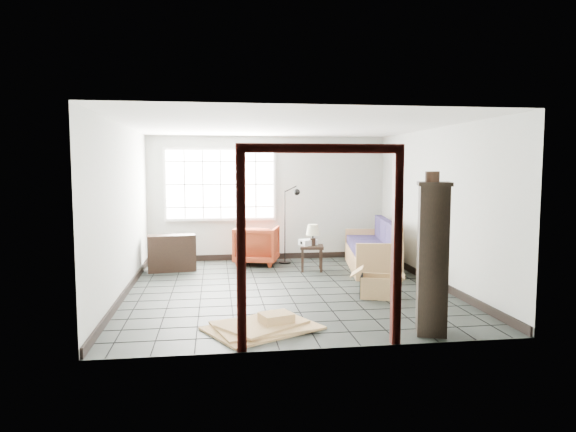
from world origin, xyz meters
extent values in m
plane|color=black|center=(0.00, 0.00, 0.00)|extent=(5.50, 5.50, 0.00)
cube|color=#AAAFA8|center=(0.00, 2.75, 1.30)|extent=(5.00, 0.02, 2.60)
cube|color=#AAAFA8|center=(0.00, -2.75, 1.30)|extent=(5.00, 0.02, 2.60)
cube|color=#AAAFA8|center=(-2.50, 0.00, 1.30)|extent=(0.02, 5.50, 2.60)
cube|color=#AAAFA8|center=(2.50, 0.00, 1.30)|extent=(0.02, 5.50, 2.60)
cube|color=white|center=(0.00, 0.00, 2.60)|extent=(5.00, 5.50, 0.02)
cube|color=black|center=(0.00, 2.73, 0.06)|extent=(4.95, 0.03, 0.12)
cube|color=black|center=(-2.48, 0.00, 0.06)|extent=(0.03, 5.45, 0.12)
cube|color=black|center=(2.48, 0.00, 0.06)|extent=(0.03, 5.45, 0.12)
cube|color=silver|center=(-1.00, 2.71, 1.60)|extent=(2.32, 0.06, 1.52)
cube|color=white|center=(-1.00, 2.67, 1.60)|extent=(2.20, 0.02, 1.40)
cube|color=#3E120E|center=(-0.85, -2.70, 1.05)|extent=(0.10, 0.08, 2.10)
cube|color=#3E120E|center=(0.85, -2.70, 1.05)|extent=(0.10, 0.08, 2.10)
cube|color=#3E120E|center=(0.00, -2.70, 2.15)|extent=(1.80, 0.08, 0.10)
cube|color=#A38649|center=(1.85, 1.39, 0.18)|extent=(1.14, 2.14, 0.37)
cube|color=#A38649|center=(1.67, 0.36, 0.33)|extent=(0.81, 0.19, 0.65)
cube|color=#A38649|center=(2.02, 2.42, 0.33)|extent=(0.81, 0.19, 0.65)
cube|color=#A38649|center=(2.21, 1.33, 0.56)|extent=(0.42, 2.02, 0.71)
cube|color=#1E173B|center=(1.71, 0.73, 0.45)|extent=(0.83, 0.76, 0.16)
cube|color=#1E173B|center=(2.01, 0.68, 0.69)|extent=(0.25, 0.67, 0.53)
cube|color=#1E173B|center=(1.83, 1.39, 0.45)|extent=(0.83, 0.76, 0.16)
cube|color=#1E173B|center=(2.12, 1.35, 0.69)|extent=(0.25, 0.67, 0.53)
cube|color=#1E173B|center=(1.94, 2.06, 0.45)|extent=(0.83, 0.76, 0.16)
cube|color=#1E173B|center=(2.23, 2.01, 0.69)|extent=(0.25, 0.67, 0.53)
imported|color=maroon|center=(-0.29, 2.22, 0.43)|extent=(1.00, 0.96, 0.85)
cube|color=black|center=(0.68, 1.41, 0.45)|extent=(0.50, 0.50, 0.05)
cube|color=black|center=(0.48, 1.27, 0.22)|extent=(0.05, 0.05, 0.44)
cube|color=black|center=(0.83, 1.21, 0.22)|extent=(0.05, 0.05, 0.44)
cube|color=black|center=(0.54, 1.61, 0.22)|extent=(0.05, 0.05, 0.44)
cube|color=black|center=(0.88, 1.56, 0.22)|extent=(0.05, 0.05, 0.44)
cylinder|color=black|center=(0.70, 1.40, 0.55)|extent=(0.11, 0.11, 0.14)
cylinder|color=black|center=(0.70, 1.40, 0.67)|extent=(0.03, 0.03, 0.10)
cone|color=beige|center=(0.70, 1.40, 0.78)|extent=(0.29, 0.29, 0.20)
cube|color=silver|center=(0.62, 1.47, 0.53)|extent=(0.37, 0.34, 0.11)
cylinder|color=black|center=(0.49, 1.41, 0.53)|extent=(0.05, 0.07, 0.06)
cylinder|color=black|center=(0.28, 2.23, 0.01)|extent=(0.27, 0.27, 0.03)
cylinder|color=black|center=(0.28, 2.23, 0.75)|extent=(0.02, 0.02, 1.46)
cylinder|color=black|center=(0.40, 2.19, 1.52)|extent=(0.25, 0.05, 0.13)
sphere|color=black|center=(0.52, 2.16, 1.45)|extent=(0.14, 0.14, 0.13)
cube|color=black|center=(-1.94, 1.73, 0.34)|extent=(0.92, 0.46, 0.69)
cube|color=black|center=(-1.94, 1.73, 0.35)|extent=(0.86, 0.40, 0.03)
cube|color=black|center=(1.40, -2.39, 0.88)|extent=(0.46, 0.52, 1.76)
cube|color=black|center=(1.40, -2.39, 1.76)|extent=(0.51, 0.58, 0.04)
cylinder|color=black|center=(1.34, -2.47, 1.85)|extent=(0.20, 0.20, 0.12)
cube|color=#A88451|center=(1.29, -0.71, 0.01)|extent=(0.59, 0.53, 0.02)
cube|color=black|center=(1.07, -0.63, 0.16)|extent=(0.16, 0.37, 0.33)
cube|color=#A88451|center=(1.52, -0.80, 0.16)|extent=(0.16, 0.37, 0.33)
cube|color=#A88451|center=(1.22, -0.89, 0.16)|extent=(0.46, 0.19, 0.33)
cube|color=#A88451|center=(1.36, -0.53, 0.16)|extent=(0.46, 0.19, 0.33)
cube|color=#A88451|center=(1.00, -0.60, 0.39)|extent=(0.31, 0.43, 0.13)
cube|color=#A88451|center=(1.58, -0.82, 0.39)|extent=(0.31, 0.43, 0.13)
cube|color=#A88451|center=(-0.56, -1.99, 0.01)|extent=(1.55, 1.39, 0.03)
cube|color=#A88451|center=(-0.56, -1.99, 0.04)|extent=(1.30, 1.11, 0.03)
cube|color=#A88451|center=(-0.56, -1.99, 0.07)|extent=(1.18, 1.12, 0.03)
cube|color=#A88451|center=(-0.40, -1.98, 0.13)|extent=(0.45, 0.40, 0.11)
camera|label=1|loc=(-1.11, -8.03, 1.95)|focal=32.00mm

